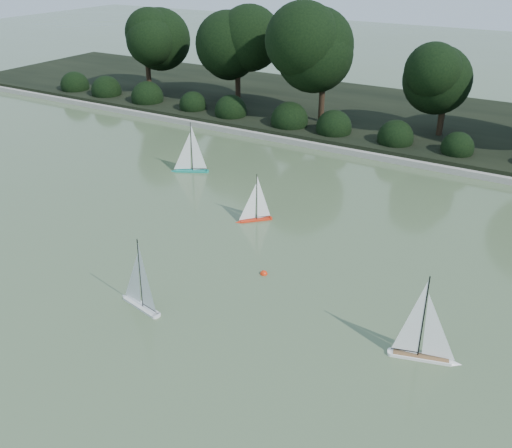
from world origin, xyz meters
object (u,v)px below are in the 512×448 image
at_px(sailboat_white_b, 428,347).
at_px(sailboat_teal, 188,164).
at_px(sailboat_white_a, 138,295).
at_px(race_buoy, 264,274).
at_px(sailboat_orange, 253,213).

bearing_deg(sailboat_white_b, sailboat_teal, 150.15).
relative_size(sailboat_white_a, race_buoy, 9.87).
distance_m(sailboat_white_a, sailboat_white_b, 5.09).
bearing_deg(sailboat_white_b, sailboat_orange, 149.75).
bearing_deg(race_buoy, sailboat_white_a, -124.05).
bearing_deg(sailboat_white_a, sailboat_teal, 118.94).
bearing_deg(sailboat_white_a, sailboat_orange, 90.07).
distance_m(sailboat_white_b, sailboat_teal, 9.47).
bearing_deg(sailboat_white_b, sailboat_white_a, -166.50).
bearing_deg(sailboat_orange, sailboat_teal, 150.77).
bearing_deg(race_buoy, sailboat_orange, 126.13).
distance_m(sailboat_white_a, sailboat_orange, 4.08).
distance_m(sailboat_orange, sailboat_teal, 3.74).
distance_m(sailboat_orange, race_buoy, 2.44).
xyz_separation_m(sailboat_orange, race_buoy, (1.43, -1.96, -0.20)).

